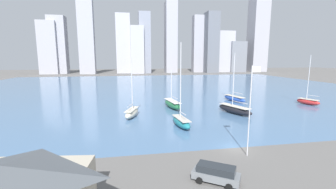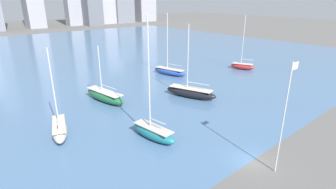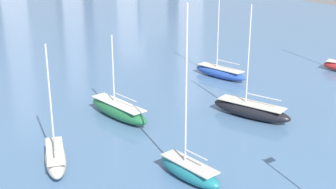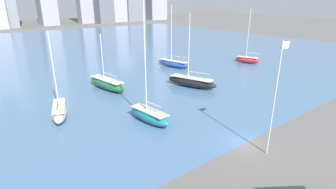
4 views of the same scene
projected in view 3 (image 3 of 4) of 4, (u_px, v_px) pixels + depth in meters
The scene contains 6 objects.
harbor_water at pixel (35, 45), 90.93m from camera, with size 180.00×140.00×0.00m.
sailboat_black at pixel (251, 110), 55.63m from camera, with size 5.73×10.24×13.42m.
sailboat_green at pixel (118, 110), 55.42m from camera, with size 3.88×10.42×10.00m.
sailboat_teal at pixel (189, 170), 41.74m from camera, with size 3.07×7.52×15.80m.
sailboat_cream at pixel (56, 158), 43.94m from camera, with size 4.11×7.58×11.85m.
sailboat_blue at pixel (220, 72), 70.63m from camera, with size 4.16×9.50×14.50m.
Camera 3 is at (-27.28, -18.53, 21.33)m, focal length 50.00 mm.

